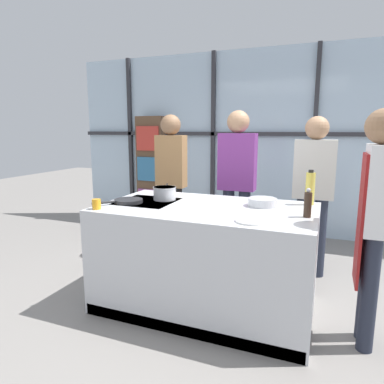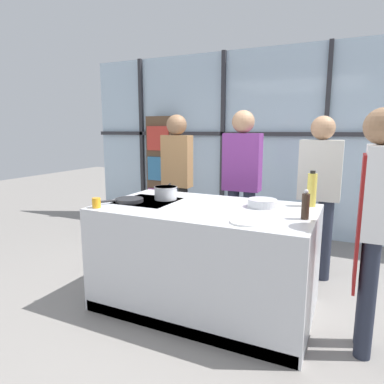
{
  "view_description": "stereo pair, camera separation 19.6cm",
  "coord_description": "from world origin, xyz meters",
  "px_view_note": "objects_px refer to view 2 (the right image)",
  "views": [
    {
      "loc": [
        0.97,
        -2.79,
        1.61
      ],
      "look_at": [
        -0.18,
        0.1,
        1.04
      ],
      "focal_mm": 32.0,
      "sensor_mm": 36.0,
      "label": 1
    },
    {
      "loc": [
        1.15,
        -2.71,
        1.61
      ],
      "look_at": [
        -0.18,
        0.1,
        1.04
      ],
      "focal_mm": 32.0,
      "sensor_mm": 36.0,
      "label": 2
    }
  ],
  "objects_px": {
    "chef": "(373,214)",
    "oil_bottle": "(312,190)",
    "spectator_far_left": "(177,173)",
    "spectator_center_left": "(242,178)",
    "frying_pan": "(128,200)",
    "saucepan": "(166,193)",
    "pepper_grinder": "(305,206)",
    "juice_glass_near": "(96,203)",
    "mixing_bowl": "(262,203)",
    "white_plate": "(246,222)",
    "spectator_center_right": "(319,187)"
  },
  "relations": [
    {
      "from": "chef",
      "to": "oil_bottle",
      "type": "distance_m",
      "value": 0.71
    },
    {
      "from": "spectator_far_left",
      "to": "oil_bottle",
      "type": "xyz_separation_m",
      "value": [
        1.68,
        -0.65,
        0.02
      ]
    },
    {
      "from": "mixing_bowl",
      "to": "white_plate",
      "type": "bearing_deg",
      "value": -87.85
    },
    {
      "from": "white_plate",
      "to": "oil_bottle",
      "type": "xyz_separation_m",
      "value": [
        0.36,
        0.78,
        0.14
      ]
    },
    {
      "from": "spectator_center_left",
      "to": "oil_bottle",
      "type": "height_order",
      "value": "spectator_center_left"
    },
    {
      "from": "saucepan",
      "to": "spectator_center_right",
      "type": "bearing_deg",
      "value": 35.5
    },
    {
      "from": "juice_glass_near",
      "to": "spectator_center_left",
      "type": "bearing_deg",
      "value": 61.04
    },
    {
      "from": "mixing_bowl",
      "to": "pepper_grinder",
      "type": "relative_size",
      "value": 1.11
    },
    {
      "from": "frying_pan",
      "to": "white_plate",
      "type": "xyz_separation_m",
      "value": [
        1.2,
        -0.23,
        -0.01
      ]
    },
    {
      "from": "white_plate",
      "to": "juice_glass_near",
      "type": "height_order",
      "value": "juice_glass_near"
    },
    {
      "from": "spectator_far_left",
      "to": "saucepan",
      "type": "xyz_separation_m",
      "value": [
        0.37,
        -0.94,
        -0.06
      ]
    },
    {
      "from": "saucepan",
      "to": "oil_bottle",
      "type": "bearing_deg",
      "value": 12.32
    },
    {
      "from": "spectator_far_left",
      "to": "oil_bottle",
      "type": "relative_size",
      "value": 5.65
    },
    {
      "from": "spectator_center_right",
      "to": "chef",
      "type": "bearing_deg",
      "value": 111.1
    },
    {
      "from": "chef",
      "to": "spectator_far_left",
      "type": "distance_m",
      "value": 2.45
    },
    {
      "from": "white_plate",
      "to": "chef",
      "type": "bearing_deg",
      "value": 16.65
    },
    {
      "from": "spectator_far_left",
      "to": "spectator_center_left",
      "type": "relative_size",
      "value": 0.98
    },
    {
      "from": "frying_pan",
      "to": "saucepan",
      "type": "xyz_separation_m",
      "value": [
        0.25,
        0.26,
        0.05
      ]
    },
    {
      "from": "white_plate",
      "to": "mixing_bowl",
      "type": "bearing_deg",
      "value": 92.15
    },
    {
      "from": "spectator_center_left",
      "to": "saucepan",
      "type": "distance_m",
      "value": 1.05
    },
    {
      "from": "white_plate",
      "to": "mixing_bowl",
      "type": "relative_size",
      "value": 0.94
    },
    {
      "from": "frying_pan",
      "to": "juice_glass_near",
      "type": "relative_size",
      "value": 4.61
    },
    {
      "from": "oil_bottle",
      "to": "pepper_grinder",
      "type": "relative_size",
      "value": 1.38
    },
    {
      "from": "chef",
      "to": "white_plate",
      "type": "height_order",
      "value": "chef"
    },
    {
      "from": "spectator_center_left",
      "to": "frying_pan",
      "type": "height_order",
      "value": "spectator_center_left"
    },
    {
      "from": "spectator_far_left",
      "to": "saucepan",
      "type": "bearing_deg",
      "value": 111.47
    },
    {
      "from": "white_plate",
      "to": "spectator_center_right",
      "type": "bearing_deg",
      "value": 75.58
    },
    {
      "from": "mixing_bowl",
      "to": "oil_bottle",
      "type": "distance_m",
      "value": 0.46
    },
    {
      "from": "mixing_bowl",
      "to": "spectator_center_left",
      "type": "bearing_deg",
      "value": 117.52
    },
    {
      "from": "white_plate",
      "to": "frying_pan",
      "type": "bearing_deg",
      "value": 169.02
    },
    {
      "from": "spectator_far_left",
      "to": "pepper_grinder",
      "type": "bearing_deg",
      "value": 146.02
    },
    {
      "from": "mixing_bowl",
      "to": "oil_bottle",
      "type": "xyz_separation_m",
      "value": [
        0.38,
        0.22,
        0.11
      ]
    },
    {
      "from": "oil_bottle",
      "to": "juice_glass_near",
      "type": "xyz_separation_m",
      "value": [
        -1.68,
        -0.86,
        -0.11
      ]
    },
    {
      "from": "oil_bottle",
      "to": "juice_glass_near",
      "type": "relative_size",
      "value": 3.62
    },
    {
      "from": "saucepan",
      "to": "juice_glass_near",
      "type": "xyz_separation_m",
      "value": [
        -0.36,
        -0.57,
        -0.02
      ]
    },
    {
      "from": "spectator_center_right",
      "to": "frying_pan",
      "type": "xyz_separation_m",
      "value": [
        -1.57,
        -1.2,
        -0.05
      ]
    },
    {
      "from": "spectator_far_left",
      "to": "spectator_center_right",
      "type": "xyz_separation_m",
      "value": [
        1.69,
        0.0,
        -0.06
      ]
    },
    {
      "from": "chef",
      "to": "juice_glass_near",
      "type": "relative_size",
      "value": 20.05
    },
    {
      "from": "saucepan",
      "to": "oil_bottle",
      "type": "relative_size",
      "value": 1.26
    },
    {
      "from": "pepper_grinder",
      "to": "mixing_bowl",
      "type": "bearing_deg",
      "value": 145.76
    },
    {
      "from": "frying_pan",
      "to": "spectator_center_left",
      "type": "bearing_deg",
      "value": 58.73
    },
    {
      "from": "spectator_center_left",
      "to": "mixing_bowl",
      "type": "xyz_separation_m",
      "value": [
        0.45,
        -0.87,
        -0.08
      ]
    },
    {
      "from": "spectator_center_left",
      "to": "saucepan",
      "type": "xyz_separation_m",
      "value": [
        -0.47,
        -0.94,
        -0.05
      ]
    },
    {
      "from": "pepper_grinder",
      "to": "juice_glass_near",
      "type": "relative_size",
      "value": 2.63
    },
    {
      "from": "spectator_center_right",
      "to": "pepper_grinder",
      "type": "bearing_deg",
      "value": 90.19
    },
    {
      "from": "saucepan",
      "to": "pepper_grinder",
      "type": "relative_size",
      "value": 1.73
    },
    {
      "from": "spectator_far_left",
      "to": "frying_pan",
      "type": "xyz_separation_m",
      "value": [
        0.12,
        -1.2,
        -0.11
      ]
    },
    {
      "from": "spectator_center_left",
      "to": "mixing_bowl",
      "type": "bearing_deg",
      "value": 117.52
    },
    {
      "from": "spectator_far_left",
      "to": "mixing_bowl",
      "type": "distance_m",
      "value": 1.57
    },
    {
      "from": "spectator_center_right",
      "to": "juice_glass_near",
      "type": "height_order",
      "value": "spectator_center_right"
    }
  ]
}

